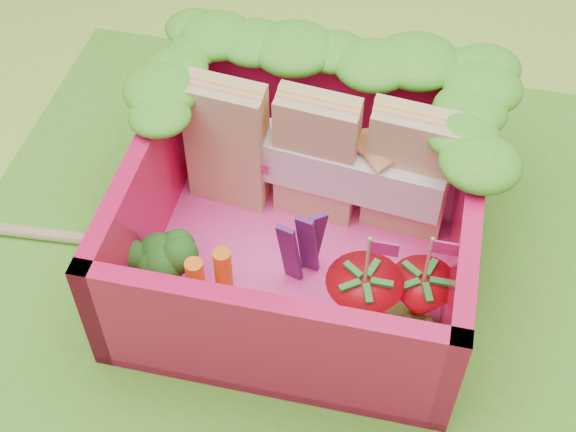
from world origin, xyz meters
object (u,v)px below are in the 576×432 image
(strawberry_right, at_px, (420,299))
(chopsticks, at_px, (8,230))
(broccoli, at_px, (158,256))
(bento_box, at_px, (303,214))
(sandwich_stack, at_px, (317,158))
(strawberry_left, at_px, (362,303))

(strawberry_right, xyz_separation_m, chopsticks, (-1.73, 0.09, -0.16))
(broccoli, bearing_deg, chopsticks, 169.27)
(bento_box, xyz_separation_m, broccoli, (-0.50, -0.28, -0.05))
(bento_box, relative_size, chopsticks, 0.63)
(broccoli, bearing_deg, bento_box, 28.97)
(sandwich_stack, height_order, broccoli, sandwich_stack)
(sandwich_stack, distance_m, strawberry_left, 0.64)
(sandwich_stack, distance_m, chopsticks, 1.34)
(sandwich_stack, height_order, chopsticks, sandwich_stack)
(bento_box, distance_m, broccoli, 0.58)
(strawberry_right, bearing_deg, bento_box, 154.95)
(sandwich_stack, xyz_separation_m, strawberry_left, (0.28, -0.56, -0.14))
(bento_box, xyz_separation_m, strawberry_left, (0.29, -0.31, -0.08))
(broccoli, xyz_separation_m, strawberry_right, (0.99, 0.05, -0.05))
(strawberry_left, distance_m, strawberry_right, 0.22)
(sandwich_stack, xyz_separation_m, chopsticks, (-1.25, -0.39, -0.31))
(bento_box, height_order, sandwich_stack, sandwich_stack)
(broccoli, height_order, strawberry_left, strawberry_left)
(strawberry_right, distance_m, chopsticks, 1.74)
(bento_box, height_order, strawberry_left, strawberry_left)
(broccoli, xyz_separation_m, strawberry_left, (0.79, -0.03, -0.03))
(sandwich_stack, height_order, strawberry_left, sandwich_stack)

